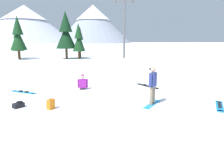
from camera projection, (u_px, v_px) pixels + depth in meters
ground_plane at (102, 98)px, 10.32m from camera, size 800.00×800.00×0.00m
snowboarder_foreground at (153, 85)px, 9.21m from camera, size 1.10×1.42×1.77m
snowboarder_midground at (83, 84)px, 12.40m from camera, size 0.64×1.86×0.94m
loose_snowboard_far_spare at (24, 92)px, 11.53m from camera, size 1.75×1.01×0.09m
loose_snowboard_near_left at (147, 86)px, 13.09m from camera, size 1.29×1.75×0.09m
loose_snowboard_near_right at (220, 106)px, 9.07m from camera, size 1.09×1.71×0.09m
backpack_black at (19, 105)px, 8.92m from camera, size 0.53×0.54×0.26m
backpack_orange at (51, 104)px, 8.69m from camera, size 0.36×0.38×0.47m
pine_tree_tall at (18, 40)px, 33.49m from camera, size 1.97×1.97×5.77m
pine_tree_broad at (79, 40)px, 32.06m from camera, size 1.95×1.95×5.74m
pine_tree_leaning at (18, 36)px, 31.26m from camera, size 2.49×2.49×6.83m
pine_tree_short at (80, 41)px, 35.15m from camera, size 1.76×1.76×5.43m
pine_tree_slender at (66, 33)px, 32.53m from camera, size 3.26×3.26×7.67m
ski_lift_tower at (124, 25)px, 33.59m from camera, size 3.45×0.36×9.63m
peak_west_ridge at (25, 23)px, 247.96m from camera, size 123.51×123.51×46.14m
peak_north_spur at (93, 23)px, 248.59m from camera, size 94.07×94.07×46.33m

